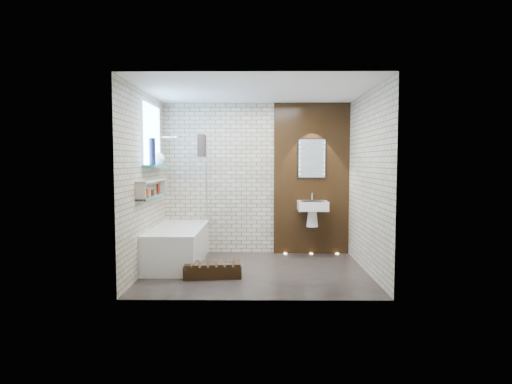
{
  "coord_description": "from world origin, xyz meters",
  "views": [
    {
      "loc": [
        0.05,
        -6.16,
        1.6
      ],
      "look_at": [
        0.0,
        0.15,
        1.15
      ],
      "focal_mm": 30.16,
      "sensor_mm": 36.0,
      "label": 1
    }
  ],
  "objects_px": {
    "bathtub": "(178,245)",
    "washbasin": "(313,209)",
    "bath_screen": "(204,181)",
    "walnut_step": "(213,271)",
    "led_mirror": "(312,158)"
  },
  "relations": [
    {
      "from": "led_mirror",
      "to": "bath_screen",
      "type": "bearing_deg",
      "value": -169.34
    },
    {
      "from": "bathtub",
      "to": "washbasin",
      "type": "distance_m",
      "value": 2.32
    },
    {
      "from": "washbasin",
      "to": "walnut_step",
      "type": "distance_m",
      "value": 2.19
    },
    {
      "from": "bath_screen",
      "to": "walnut_step",
      "type": "relative_size",
      "value": 1.77
    },
    {
      "from": "bathtub",
      "to": "bath_screen",
      "type": "xyz_separation_m",
      "value": [
        0.35,
        0.44,
        0.99
      ]
    },
    {
      "from": "washbasin",
      "to": "walnut_step",
      "type": "bearing_deg",
      "value": -138.44
    },
    {
      "from": "bathtub",
      "to": "led_mirror",
      "type": "height_order",
      "value": "led_mirror"
    },
    {
      "from": "walnut_step",
      "to": "led_mirror",
      "type": "bearing_deg",
      "value": 44.67
    },
    {
      "from": "led_mirror",
      "to": "walnut_step",
      "type": "height_order",
      "value": "led_mirror"
    },
    {
      "from": "bath_screen",
      "to": "washbasin",
      "type": "relative_size",
      "value": 2.41
    },
    {
      "from": "bathtub",
      "to": "walnut_step",
      "type": "distance_m",
      "value": 1.0
    },
    {
      "from": "bath_screen",
      "to": "led_mirror",
      "type": "height_order",
      "value": "led_mirror"
    },
    {
      "from": "bath_screen",
      "to": "led_mirror",
      "type": "bearing_deg",
      "value": 10.66
    },
    {
      "from": "bathtub",
      "to": "washbasin",
      "type": "bearing_deg",
      "value": 16.01
    },
    {
      "from": "bath_screen",
      "to": "walnut_step",
      "type": "bearing_deg",
      "value": -77.22
    }
  ]
}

